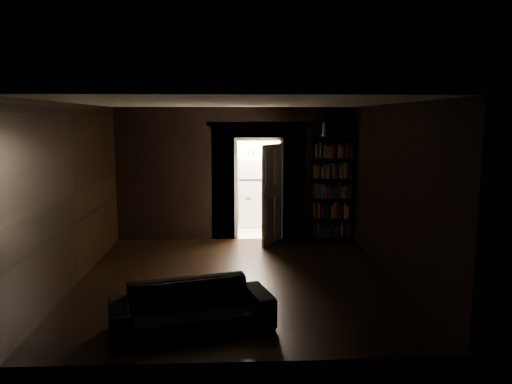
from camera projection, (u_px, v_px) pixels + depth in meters
ground at (237, 279)px, 8.02m from camera, size 5.50×5.50×0.00m
room_walls at (235, 169)px, 8.83m from camera, size 5.02×5.61×2.84m
kitchen_alcove at (256, 177)px, 11.69m from camera, size 2.20×1.80×2.60m
sofa at (192, 300)px, 6.08m from camera, size 2.11×1.33×0.75m
bookshelf at (331, 189)px, 10.47m from camera, size 0.96×0.61×2.20m
refrigerator at (254, 192)px, 11.98m from camera, size 0.93×0.90×1.65m
door at (272, 194)px, 10.24m from camera, size 0.48×0.76×2.05m
figurine at (324, 129)px, 10.30m from camera, size 0.11×0.11×0.29m
bottles at (259, 153)px, 11.77m from camera, size 0.58×0.23×0.24m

